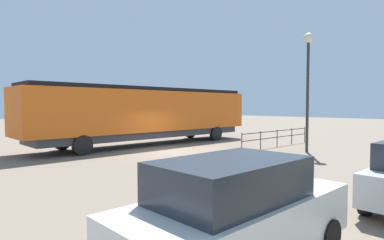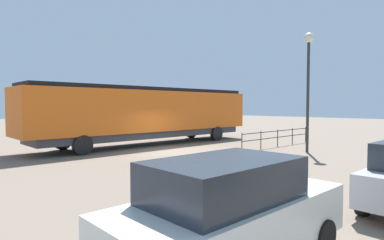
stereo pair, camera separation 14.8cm
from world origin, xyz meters
The scene contains 5 objects.
ground_plane centered at (0.00, 0.00, 0.00)m, with size 120.00×120.00×0.00m, color #756656.
locomotive centered at (-3.72, 1.32, 2.21)m, with size 3.18×16.66×3.90m.
parked_car_white centered at (11.01, -7.91, 0.93)m, with size 1.86×4.47×1.82m.
lamp_post centered at (5.48, 5.40, 4.95)m, with size 0.57×0.57×6.81m.
platform_fence centered at (2.91, 6.42, 0.72)m, with size 0.05×7.54×1.12m.
Camera 1 is at (14.26, -12.00, 2.67)m, focal length 29.91 mm.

